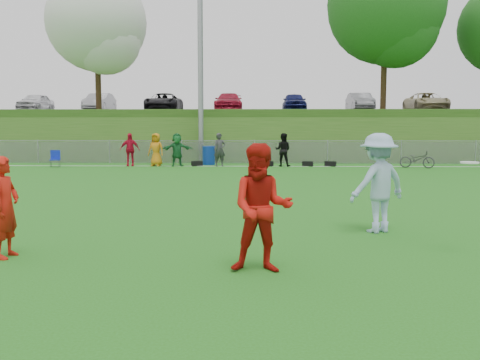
{
  "coord_description": "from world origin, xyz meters",
  "views": [
    {
      "loc": [
        0.1,
        -9.29,
        2.14
      ],
      "look_at": [
        -0.19,
        0.5,
        1.12
      ],
      "focal_mm": 40.0,
      "sensor_mm": 36.0,
      "label": 1
    }
  ],
  "objects_px": {
    "player_red_left": "(5,207)",
    "recycling_bin": "(209,155)",
    "player_red_center": "(262,208)",
    "player_blue": "(378,183)",
    "frisbee": "(470,163)",
    "bicycle": "(417,159)"
  },
  "relations": [
    {
      "from": "player_red_center",
      "to": "bicycle",
      "type": "relative_size",
      "value": 1.13
    },
    {
      "from": "player_blue",
      "to": "bicycle",
      "type": "distance_m",
      "value": 16.85
    },
    {
      "from": "player_red_center",
      "to": "bicycle",
      "type": "bearing_deg",
      "value": 69.57
    },
    {
      "from": "frisbee",
      "to": "recycling_bin",
      "type": "distance_m",
      "value": 20.46
    },
    {
      "from": "player_red_center",
      "to": "frisbee",
      "type": "xyz_separation_m",
      "value": [
        3.38,
        1.13,
        0.59
      ]
    },
    {
      "from": "player_red_left",
      "to": "bicycle",
      "type": "xyz_separation_m",
      "value": [
        11.95,
        18.16,
        -0.39
      ]
    },
    {
      "from": "player_red_left",
      "to": "player_red_center",
      "type": "height_order",
      "value": "player_red_center"
    },
    {
      "from": "player_blue",
      "to": "bicycle",
      "type": "bearing_deg",
      "value": -138.03
    },
    {
      "from": "player_red_center",
      "to": "frisbee",
      "type": "bearing_deg",
      "value": 20.66
    },
    {
      "from": "player_red_center",
      "to": "player_blue",
      "type": "height_order",
      "value": "player_blue"
    },
    {
      "from": "bicycle",
      "to": "recycling_bin",
      "type": "bearing_deg",
      "value": 101.09
    },
    {
      "from": "frisbee",
      "to": "bicycle",
      "type": "relative_size",
      "value": 0.18
    },
    {
      "from": "player_blue",
      "to": "bicycle",
      "type": "relative_size",
      "value": 1.19
    },
    {
      "from": "recycling_bin",
      "to": "bicycle",
      "type": "relative_size",
      "value": 0.6
    },
    {
      "from": "player_red_center",
      "to": "frisbee",
      "type": "distance_m",
      "value": 3.61
    },
    {
      "from": "player_red_left",
      "to": "recycling_bin",
      "type": "distance_m",
      "value": 20.01
    },
    {
      "from": "player_red_center",
      "to": "player_blue",
      "type": "bearing_deg",
      "value": 53.88
    },
    {
      "from": "player_red_left",
      "to": "player_red_center",
      "type": "bearing_deg",
      "value": -96.65
    },
    {
      "from": "player_red_left",
      "to": "player_red_center",
      "type": "distance_m",
      "value": 4.16
    },
    {
      "from": "player_red_center",
      "to": "player_blue",
      "type": "distance_m",
      "value": 3.76
    },
    {
      "from": "player_blue",
      "to": "recycling_bin",
      "type": "xyz_separation_m",
      "value": [
        -4.93,
        17.71,
        -0.49
      ]
    },
    {
      "from": "frisbee",
      "to": "recycling_bin",
      "type": "relative_size",
      "value": 0.3
    }
  ]
}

